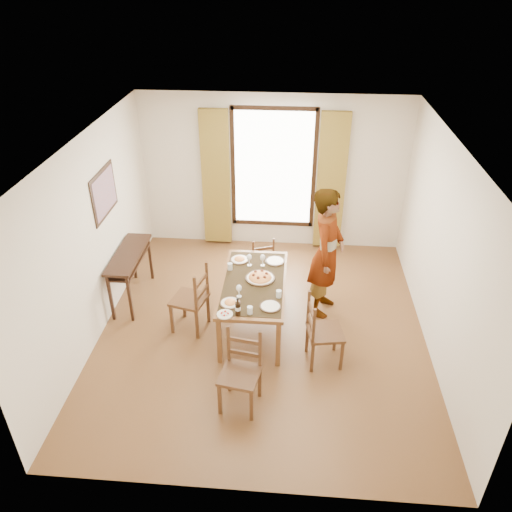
# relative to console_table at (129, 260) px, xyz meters

# --- Properties ---
(ground) EXTENTS (5.00, 5.00, 0.00)m
(ground) POSITION_rel_console_table_xyz_m (2.03, -0.60, -0.68)
(ground) COLOR #513719
(ground) RESTS_ON ground
(room_shell) EXTENTS (4.60, 5.10, 2.74)m
(room_shell) POSITION_rel_console_table_xyz_m (2.03, -0.47, 0.86)
(room_shell) COLOR silver
(room_shell) RESTS_ON ground
(console_table) EXTENTS (0.38, 1.20, 0.80)m
(console_table) POSITION_rel_console_table_xyz_m (0.00, 0.00, 0.00)
(console_table) COLOR black
(console_table) RESTS_ON ground
(dining_table) EXTENTS (0.87, 1.67, 0.76)m
(dining_table) POSITION_rel_console_table_xyz_m (1.90, -0.53, 0.00)
(dining_table) COLOR brown
(dining_table) RESTS_ON ground
(chair_west) EXTENTS (0.54, 0.54, 1.01)m
(chair_west) POSITION_rel_console_table_xyz_m (1.05, -0.64, -0.21)
(chair_west) COLOR #53391B
(chair_west) RESTS_ON ground
(chair_north) EXTENTS (0.48, 0.48, 0.85)m
(chair_north) POSITION_rel_console_table_xyz_m (1.91, 0.59, -0.29)
(chair_north) COLOR #53391B
(chair_north) RESTS_ON ground
(chair_south) EXTENTS (0.51, 0.51, 0.99)m
(chair_south) POSITION_rel_console_table_xyz_m (1.87, -1.96, -0.23)
(chair_south) COLOR #53391B
(chair_south) RESTS_ON ground
(chair_east) EXTENTS (0.50, 0.50, 0.99)m
(chair_east) POSITION_rel_console_table_xyz_m (2.82, -1.17, -0.23)
(chair_east) COLOR #53391B
(chair_east) RESTS_ON ground
(man) EXTENTS (0.95, 0.83, 1.94)m
(man) POSITION_rel_console_table_xyz_m (2.89, -0.05, 0.29)
(man) COLOR #95989D
(man) RESTS_ON ground
(plate_sw) EXTENTS (0.27, 0.27, 0.05)m
(plate_sw) POSITION_rel_console_table_xyz_m (1.64, -1.05, 0.10)
(plate_sw) COLOR silver
(plate_sw) RESTS_ON dining_table
(plate_se) EXTENTS (0.27, 0.27, 0.05)m
(plate_se) POSITION_rel_console_table_xyz_m (2.15, -1.08, 0.10)
(plate_se) COLOR silver
(plate_se) RESTS_ON dining_table
(plate_nw) EXTENTS (0.27, 0.27, 0.05)m
(plate_nw) POSITION_rel_console_table_xyz_m (1.65, 0.00, 0.10)
(plate_nw) COLOR silver
(plate_nw) RESTS_ON dining_table
(plate_ne) EXTENTS (0.27, 0.27, 0.05)m
(plate_ne) POSITION_rel_console_table_xyz_m (2.16, 0.01, 0.10)
(plate_ne) COLOR silver
(plate_ne) RESTS_ON dining_table
(pasta_platter) EXTENTS (0.40, 0.40, 0.10)m
(pasta_platter) POSITION_rel_console_table_xyz_m (1.98, -0.46, 0.12)
(pasta_platter) COLOR orange
(pasta_platter) RESTS_ON dining_table
(caprese_plate) EXTENTS (0.20, 0.20, 0.04)m
(caprese_plate) POSITION_rel_console_table_xyz_m (1.61, -1.28, 0.09)
(caprese_plate) COLOR silver
(caprese_plate) RESTS_ON dining_table
(wine_glass_a) EXTENTS (0.08, 0.08, 0.18)m
(wine_glass_a) POSITION_rel_console_table_xyz_m (1.74, -0.89, 0.16)
(wine_glass_a) COLOR white
(wine_glass_a) RESTS_ON dining_table
(wine_glass_b) EXTENTS (0.08, 0.08, 0.18)m
(wine_glass_b) POSITION_rel_console_table_xyz_m (1.99, -0.11, 0.16)
(wine_glass_b) COLOR white
(wine_glass_b) RESTS_ON dining_table
(wine_glass_c) EXTENTS (0.08, 0.08, 0.18)m
(wine_glass_c) POSITION_rel_console_table_xyz_m (1.80, -0.12, 0.16)
(wine_glass_c) COLOR white
(wine_glass_c) RESTS_ON dining_table
(tumbler_a) EXTENTS (0.07, 0.07, 0.10)m
(tumbler_a) POSITION_rel_console_table_xyz_m (2.25, -0.86, 0.12)
(tumbler_a) COLOR silver
(tumbler_a) RESTS_ON dining_table
(tumbler_b) EXTENTS (0.07, 0.07, 0.10)m
(tumbler_b) POSITION_rel_console_table_xyz_m (1.54, -0.25, 0.12)
(tumbler_b) COLOR silver
(tumbler_b) RESTS_ON dining_table
(tumbler_c) EXTENTS (0.07, 0.07, 0.10)m
(tumbler_c) POSITION_rel_console_table_xyz_m (1.91, -1.23, 0.12)
(tumbler_c) COLOR silver
(tumbler_c) RESTS_ON dining_table
(wine_bottle) EXTENTS (0.07, 0.07, 0.25)m
(wine_bottle) POSITION_rel_console_table_xyz_m (1.77, -1.27, 0.20)
(wine_bottle) COLOR black
(wine_bottle) RESTS_ON dining_table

